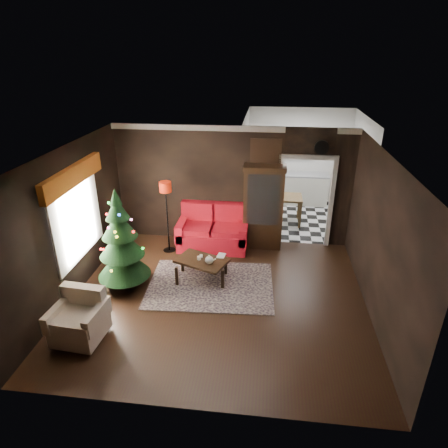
# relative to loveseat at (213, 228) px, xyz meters

# --- Properties ---
(floor) EXTENTS (5.50, 5.50, 0.00)m
(floor) POSITION_rel_loveseat_xyz_m (0.40, -2.05, -0.50)
(floor) COLOR black
(floor) RESTS_ON ground
(ceiling) EXTENTS (5.50, 5.50, 0.00)m
(ceiling) POSITION_rel_loveseat_xyz_m (0.40, -2.05, 2.30)
(ceiling) COLOR white
(ceiling) RESTS_ON ground
(wall_back) EXTENTS (5.50, 0.00, 5.50)m
(wall_back) POSITION_rel_loveseat_xyz_m (0.40, 0.45, 0.90)
(wall_back) COLOR black
(wall_back) RESTS_ON ground
(wall_front) EXTENTS (5.50, 0.00, 5.50)m
(wall_front) POSITION_rel_loveseat_xyz_m (0.40, -4.55, 0.90)
(wall_front) COLOR black
(wall_front) RESTS_ON ground
(wall_left) EXTENTS (0.00, 5.50, 5.50)m
(wall_left) POSITION_rel_loveseat_xyz_m (-2.35, -2.05, 0.90)
(wall_left) COLOR black
(wall_left) RESTS_ON ground
(wall_right) EXTENTS (0.00, 5.50, 5.50)m
(wall_right) POSITION_rel_loveseat_xyz_m (3.15, -2.05, 0.90)
(wall_right) COLOR black
(wall_right) RESTS_ON ground
(doorway) EXTENTS (1.10, 0.10, 2.10)m
(doorway) POSITION_rel_loveseat_xyz_m (2.10, 0.45, 0.55)
(doorway) COLOR silver
(doorway) RESTS_ON ground
(left_window) EXTENTS (0.05, 1.60, 1.40)m
(left_window) POSITION_rel_loveseat_xyz_m (-2.31, -1.85, 0.95)
(left_window) COLOR white
(left_window) RESTS_ON wall_left
(valance) EXTENTS (0.12, 2.10, 0.35)m
(valance) POSITION_rel_loveseat_xyz_m (-2.23, -1.85, 1.77)
(valance) COLOR #874010
(valance) RESTS_ON wall_left
(kitchen_floor) EXTENTS (3.00, 3.00, 0.00)m
(kitchen_floor) POSITION_rel_loveseat_xyz_m (2.10, 1.95, -0.50)
(kitchen_floor) COLOR silver
(kitchen_floor) RESTS_ON ground
(kitchen_window) EXTENTS (0.70, 0.06, 0.70)m
(kitchen_window) POSITION_rel_loveseat_xyz_m (2.10, 3.40, 1.20)
(kitchen_window) COLOR white
(kitchen_window) RESTS_ON ground
(rug) EXTENTS (2.57, 1.92, 0.01)m
(rug) POSITION_rel_loveseat_xyz_m (0.19, -1.62, -0.49)
(rug) COLOR #30222A
(rug) RESTS_ON ground
(loveseat) EXTENTS (1.70, 0.90, 1.00)m
(loveseat) POSITION_rel_loveseat_xyz_m (0.00, 0.00, 0.00)
(loveseat) COLOR maroon
(loveseat) RESTS_ON ground
(curio_cabinet) EXTENTS (0.90, 0.45, 1.90)m
(curio_cabinet) POSITION_rel_loveseat_xyz_m (1.15, 0.22, 0.45)
(curio_cabinet) COLOR black
(curio_cabinet) RESTS_ON ground
(floor_lamp) EXTENTS (0.37, 0.37, 1.71)m
(floor_lamp) POSITION_rel_loveseat_xyz_m (-1.00, -0.28, 0.33)
(floor_lamp) COLOR black
(floor_lamp) RESTS_ON ground
(christmas_tree) EXTENTS (1.24, 1.24, 1.94)m
(christmas_tree) POSITION_rel_loveseat_xyz_m (-1.48, -1.88, 0.55)
(christmas_tree) COLOR #113A1B
(christmas_tree) RESTS_ON ground
(armchair) EXTENTS (0.83, 0.83, 0.79)m
(armchair) POSITION_rel_loveseat_xyz_m (-1.67, -3.44, -0.04)
(armchair) COLOR tan
(armchair) RESTS_ON ground
(coffee_table) EXTENTS (1.15, 0.93, 0.45)m
(coffee_table) POSITION_rel_loveseat_xyz_m (-0.02, -1.44, -0.26)
(coffee_table) COLOR black
(coffee_table) RESTS_ON rug
(teapot) EXTENTS (0.24, 0.24, 0.18)m
(teapot) POSITION_rel_loveseat_xyz_m (0.16, -1.57, 0.05)
(teapot) COLOR beige
(teapot) RESTS_ON coffee_table
(cup_a) EXTENTS (0.08, 0.08, 0.06)m
(cup_a) POSITION_rel_loveseat_xyz_m (-0.05, -1.34, -0.01)
(cup_a) COLOR white
(cup_a) RESTS_ON coffee_table
(cup_b) EXTENTS (0.09, 0.09, 0.07)m
(cup_b) POSITION_rel_loveseat_xyz_m (-0.07, -1.43, -0.00)
(cup_b) COLOR white
(cup_b) RESTS_ON coffee_table
(book) EXTENTS (0.16, 0.04, 0.22)m
(book) POSITION_rel_loveseat_xyz_m (0.27, -1.22, 0.07)
(book) COLOR gray
(book) RESTS_ON coffee_table
(wall_clock) EXTENTS (0.32, 0.32, 0.06)m
(wall_clock) POSITION_rel_loveseat_xyz_m (2.35, 0.40, 1.88)
(wall_clock) COLOR white
(wall_clock) RESTS_ON wall_back
(painting) EXTENTS (0.62, 0.05, 0.52)m
(painting) POSITION_rel_loveseat_xyz_m (1.15, 0.41, 1.75)
(painting) COLOR #A8753D
(painting) RESTS_ON wall_back
(kitchen_counter) EXTENTS (1.80, 0.60, 0.90)m
(kitchen_counter) POSITION_rel_loveseat_xyz_m (2.10, 3.15, -0.05)
(kitchen_counter) COLOR silver
(kitchen_counter) RESTS_ON ground
(kitchen_table) EXTENTS (0.70, 0.70, 0.75)m
(kitchen_table) POSITION_rel_loveseat_xyz_m (1.80, 1.65, -0.12)
(kitchen_table) COLOR #563619
(kitchen_table) RESTS_ON ground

